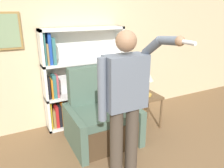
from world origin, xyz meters
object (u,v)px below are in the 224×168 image
object	(u,v)px
bookcase	(78,79)
person_standing	(125,99)
table_lamp	(147,78)
armchair	(101,119)
side_table	(146,101)

from	to	relation	value
bookcase	person_standing	bearing A→B (deg)	-88.61
bookcase	person_standing	world-z (taller)	person_standing
bookcase	table_lamp	xyz separation A→B (m)	(0.98, -0.63, 0.06)
armchair	person_standing	bearing A→B (deg)	-95.36
side_table	table_lamp	distance (m)	0.41
side_table	table_lamp	world-z (taller)	table_lamp
bookcase	table_lamp	distance (m)	1.17
person_standing	table_lamp	world-z (taller)	person_standing
bookcase	person_standing	distance (m)	1.53
armchair	table_lamp	distance (m)	1.01
armchair	side_table	world-z (taller)	armchair
armchair	side_table	bearing A→B (deg)	2.09
armchair	table_lamp	bearing A→B (deg)	2.09
table_lamp	side_table	bearing A→B (deg)	63.43
armchair	person_standing	world-z (taller)	person_standing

